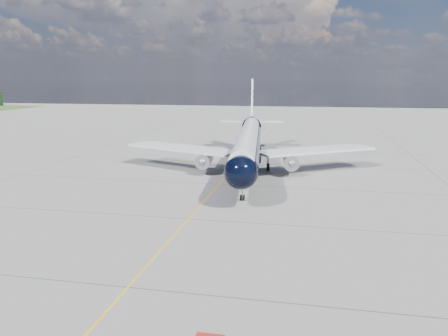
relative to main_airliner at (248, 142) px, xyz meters
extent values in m
plane|color=gray|center=(-2.40, -5.12, -4.30)|extent=(320.00, 320.00, 0.00)
cube|color=yellow|center=(-2.40, -10.12, -4.29)|extent=(0.16, 160.00, 0.01)
cylinder|color=black|center=(0.14, -1.33, -0.19)|extent=(7.70, 37.33, 3.71)
sphere|color=black|center=(2.25, -20.76, -0.19)|extent=(4.09, 4.09, 3.71)
cone|color=black|center=(-2.33, 21.52, 0.40)|extent=(4.43, 7.20, 3.71)
cylinder|color=white|center=(0.14, -1.33, 0.74)|extent=(7.10, 39.19, 2.90)
cube|color=black|center=(2.27, -20.96, 0.35)|extent=(2.46, 1.42, 0.54)
cube|color=white|center=(-10.22, -0.97, -1.07)|extent=(19.24, 11.51, 0.31)
cube|color=white|center=(10.19, 1.24, -1.07)|extent=(18.27, 14.59, 0.31)
cube|color=black|center=(0.14, -1.33, -1.56)|extent=(5.14, 10.16, 0.98)
cylinder|color=#ADADB4|center=(-5.96, -3.95, -2.19)|extent=(2.66, 4.71, 2.19)
cylinder|color=#ADADB4|center=(6.67, -2.58, -2.19)|extent=(2.66, 4.71, 2.19)
sphere|color=gray|center=(-5.74, -5.99, -2.19)|extent=(1.19, 1.19, 1.08)
sphere|color=gray|center=(6.89, -4.62, -2.19)|extent=(1.19, 1.19, 1.08)
cube|color=white|center=(-5.98, -3.76, -1.46)|extent=(0.55, 3.13, 1.08)
cube|color=white|center=(6.65, -2.39, -1.46)|extent=(0.55, 3.13, 1.08)
cube|color=white|center=(-2.28, 21.03, 5.38)|extent=(0.98, 6.20, 8.34)
cube|color=white|center=(-2.33, 21.52, 1.18)|extent=(12.97, 4.48, 0.22)
cylinder|color=gray|center=(1.88, -17.36, -3.07)|extent=(0.19, 0.19, 2.05)
cylinder|color=black|center=(1.69, -17.38, -3.95)|extent=(0.25, 0.70, 0.68)
cylinder|color=black|center=(2.08, -17.34, -3.95)|extent=(0.25, 0.70, 0.68)
cylinder|color=gray|center=(-3.12, -0.20, -2.98)|extent=(0.28, 0.28, 1.86)
cylinder|color=gray|center=(3.10, 0.47, -2.98)|extent=(0.28, 0.28, 1.86)
cylinder|color=black|center=(-3.07, -0.74, -3.76)|extent=(0.55, 1.12, 1.08)
cylinder|color=black|center=(-3.18, 0.33, -3.76)|extent=(0.55, 1.12, 1.08)
cylinder|color=black|center=(3.15, -0.06, -3.76)|extent=(0.55, 1.12, 1.08)
cylinder|color=black|center=(3.04, 1.00, -3.76)|extent=(0.55, 1.12, 1.08)
camera|label=1|loc=(9.43, -65.71, 9.68)|focal=35.00mm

